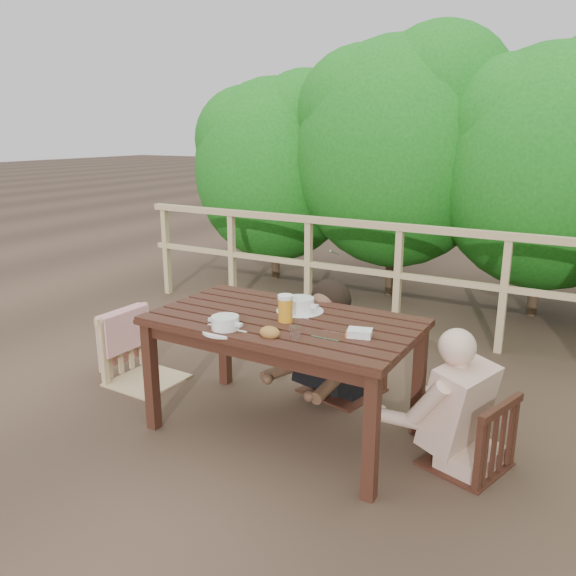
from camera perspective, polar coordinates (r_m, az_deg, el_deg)
The scene contains 15 objects.
ground at distance 3.64m, azimuth -0.41°, elevation -13.97°, with size 60.00×60.00×0.00m, color #4F3B2B.
table at distance 3.48m, azimuth -0.42°, elevation -8.82°, with size 1.55×0.87×0.72m, color black.
chair_left at distance 4.22m, azimuth -14.29°, elevation -3.02°, with size 0.48×0.48×0.97m, color tan.
chair_far at distance 3.95m, azimuth 5.59°, elevation -3.84°, with size 0.48×0.48×0.97m, color black.
chair_right at distance 3.26m, azimuth 17.77°, elevation -10.33°, with size 0.41×0.41×0.82m, color black.
woman at distance 3.92m, azimuth 5.77°, elevation -1.59°, with size 0.52×0.64×1.29m, color black, non-canonical shape.
diner_right at distance 3.17m, azimuth 18.63°, elevation -6.86°, with size 0.51×0.63×1.26m, color tan, non-canonical shape.
railing at distance 5.16m, azimuth 10.90°, elevation 0.78°, with size 5.60×0.10×1.01m, color tan.
hedge_row at distance 6.06m, azimuth 19.25°, elevation 15.70°, with size 6.60×1.60×3.80m, color #165D15, non-canonical shape.
soup_near at distance 3.17m, azimuth -6.29°, elevation -3.57°, with size 0.26×0.26×0.09m, color white.
soup_far at distance 3.46m, azimuth 1.20°, elevation -1.76°, with size 0.29×0.29×0.10m, color white.
bread_roll at distance 3.05m, azimuth -1.83°, elevation -4.48°, with size 0.12×0.09×0.07m, color #B38338.
beer_glass at distance 3.26m, azimuth -0.26°, elevation -2.15°, with size 0.09×0.09×0.17m, color orange.
tumbler at distance 3.01m, azimuth 0.77°, elevation -4.59°, with size 0.07×0.07×0.08m, color silver.
butter_tub at distance 3.06m, azimuth 7.18°, elevation -4.62°, with size 0.13×0.09×0.06m, color silver.
Camera 1 is at (1.61, -2.73, 1.79)m, focal length 35.58 mm.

